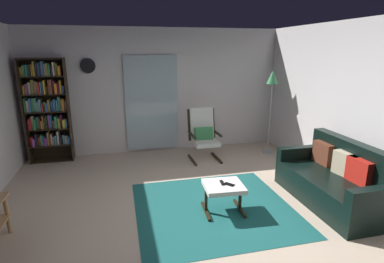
% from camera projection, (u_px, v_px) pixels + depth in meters
% --- Properties ---
extents(ground_plane, '(7.02, 7.02, 0.00)m').
position_uv_depth(ground_plane, '(186.00, 215.00, 4.10)').
color(ground_plane, beige).
extents(wall_back, '(5.60, 0.06, 2.60)m').
position_uv_depth(wall_back, '(156.00, 91.00, 6.49)').
color(wall_back, silver).
rests_on(wall_back, ground).
extents(wall_right, '(0.06, 6.00, 2.60)m').
position_uv_depth(wall_right, '(369.00, 111.00, 4.38)').
color(wall_right, silver).
rests_on(wall_right, ground).
extents(glass_door_panel, '(1.10, 0.01, 2.00)m').
position_uv_depth(glass_door_panel, '(152.00, 104.00, 6.46)').
color(glass_door_panel, silver).
extents(area_rug, '(2.16, 2.07, 0.01)m').
position_uv_depth(area_rug, '(214.00, 208.00, 4.29)').
color(area_rug, '#1C5E5B').
rests_on(area_rug, ground).
extents(bookshelf_near_tv, '(0.80, 0.30, 2.01)m').
position_uv_depth(bookshelf_near_tv, '(47.00, 107.00, 5.86)').
color(bookshelf_near_tv, black).
rests_on(bookshelf_near_tv, ground).
extents(leather_sofa, '(0.84, 1.73, 0.88)m').
position_uv_depth(leather_sofa, '(336.00, 181.00, 4.39)').
color(leather_sofa, black).
rests_on(leather_sofa, ground).
extents(lounge_armchair, '(0.57, 0.66, 1.02)m').
position_uv_depth(lounge_armchair, '(203.00, 133.00, 6.13)').
color(lounge_armchair, black).
rests_on(lounge_armchair, ground).
extents(ottoman, '(0.55, 0.51, 0.40)m').
position_uv_depth(ottoman, '(223.00, 189.00, 4.12)').
color(ottoman, white).
rests_on(ottoman, ground).
extents(tv_remote, '(0.05, 0.15, 0.02)m').
position_uv_depth(tv_remote, '(222.00, 183.00, 4.13)').
color(tv_remote, black).
rests_on(tv_remote, ottoman).
extents(cell_phone, '(0.14, 0.15, 0.01)m').
position_uv_depth(cell_phone, '(229.00, 184.00, 4.09)').
color(cell_phone, black).
rests_on(cell_phone, ottoman).
extents(floor_lamp_by_shelf, '(0.23, 0.23, 1.75)m').
position_uv_depth(floor_lamp_by_shelf, '(272.00, 84.00, 6.24)').
color(floor_lamp_by_shelf, '#A5A5AD').
rests_on(floor_lamp_by_shelf, ground).
extents(wall_clock, '(0.29, 0.03, 0.29)m').
position_uv_depth(wall_clock, '(88.00, 66.00, 5.97)').
color(wall_clock, silver).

